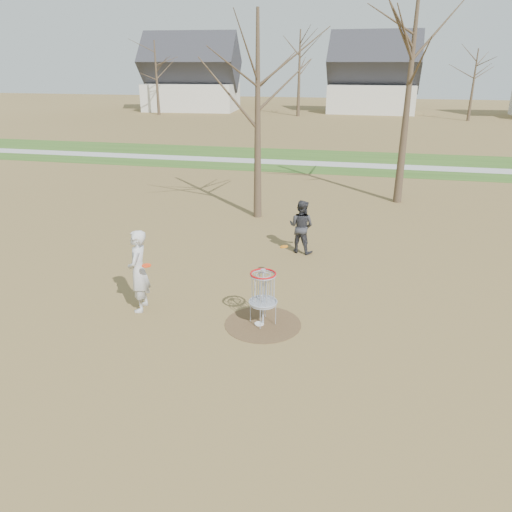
% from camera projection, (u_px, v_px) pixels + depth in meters
% --- Properties ---
extents(ground, '(160.00, 160.00, 0.00)m').
position_uv_depth(ground, '(263.00, 324.00, 11.68)').
color(ground, brown).
rests_on(ground, ground).
extents(green_band, '(160.00, 8.00, 0.01)m').
position_uv_depth(green_band, '(333.00, 161.00, 30.78)').
color(green_band, '#2D5119').
rests_on(green_band, ground).
extents(footpath, '(160.00, 1.50, 0.01)m').
position_uv_depth(footpath, '(331.00, 164.00, 29.86)').
color(footpath, '#9E9E99').
rests_on(footpath, green_band).
extents(dirt_circle, '(1.80, 1.80, 0.01)m').
position_uv_depth(dirt_circle, '(263.00, 324.00, 11.68)').
color(dirt_circle, '#47331E').
rests_on(dirt_circle, ground).
extents(player_standing, '(0.61, 0.82, 2.05)m').
position_uv_depth(player_standing, '(138.00, 271.00, 12.02)').
color(player_standing, silver).
rests_on(player_standing, ground).
extents(player_throwing, '(0.99, 0.87, 1.72)m').
position_uv_depth(player_throwing, '(301.00, 226.00, 15.82)').
color(player_throwing, '#2F2F34').
rests_on(player_throwing, ground).
extents(disc_grounded, '(0.22, 0.22, 0.02)m').
position_uv_depth(disc_grounded, '(259.00, 324.00, 11.66)').
color(disc_grounded, silver).
rests_on(disc_grounded, dirt_circle).
extents(discs_in_play, '(3.04, 2.84, 0.29)m').
position_uv_depth(discs_in_play, '(224.00, 255.00, 12.63)').
color(discs_in_play, orange).
rests_on(discs_in_play, ground).
extents(disc_golf_basket, '(0.64, 0.64, 1.35)m').
position_uv_depth(disc_golf_basket, '(263.00, 289.00, 11.35)').
color(disc_golf_basket, '#9EA3AD').
rests_on(disc_golf_basket, ground).
extents(bare_trees, '(52.62, 44.98, 9.00)m').
position_uv_depth(bare_trees, '(371.00, 67.00, 41.92)').
color(bare_trees, '#382B1E').
rests_on(bare_trees, ground).
extents(houses_row, '(56.51, 10.01, 7.26)m').
position_uv_depth(houses_row, '(393.00, 82.00, 57.32)').
color(houses_row, silver).
rests_on(houses_row, ground).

